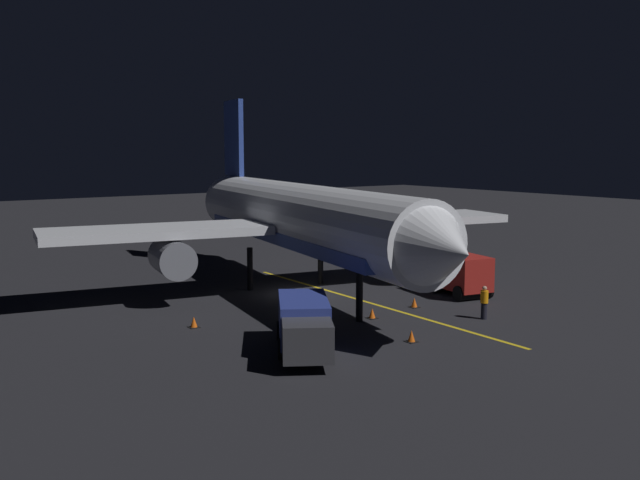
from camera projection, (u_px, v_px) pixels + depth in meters
name	position (u px, v px, depth m)	size (l,w,h in m)	color
ground_plane	(301.00, 295.00, 42.95)	(180.00, 180.00, 0.20)	black
apron_guide_stripe	(365.00, 302.00, 40.74)	(0.24, 23.55, 0.01)	gold
airliner	(297.00, 219.00, 42.88)	(29.82, 34.69, 12.30)	white
baggage_truck	(304.00, 326.00, 30.41)	(4.87, 6.21, 2.28)	navy
catering_truck	(454.00, 273.00, 42.83)	(3.16, 5.87, 2.45)	maroon
ground_crew_worker	(484.00, 302.00, 36.49)	(0.40, 0.40, 1.74)	black
traffic_cone_near_left	(414.00, 303.00, 39.23)	(0.50, 0.50, 0.55)	#EA590F
traffic_cone_near_right	(194.00, 323.00, 34.86)	(0.50, 0.50, 0.55)	#EA590F
traffic_cone_under_wing	(372.00, 314.00, 36.71)	(0.50, 0.50, 0.55)	#EA590F
traffic_cone_far	(411.00, 337.00, 32.27)	(0.50, 0.50, 0.55)	#EA590F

